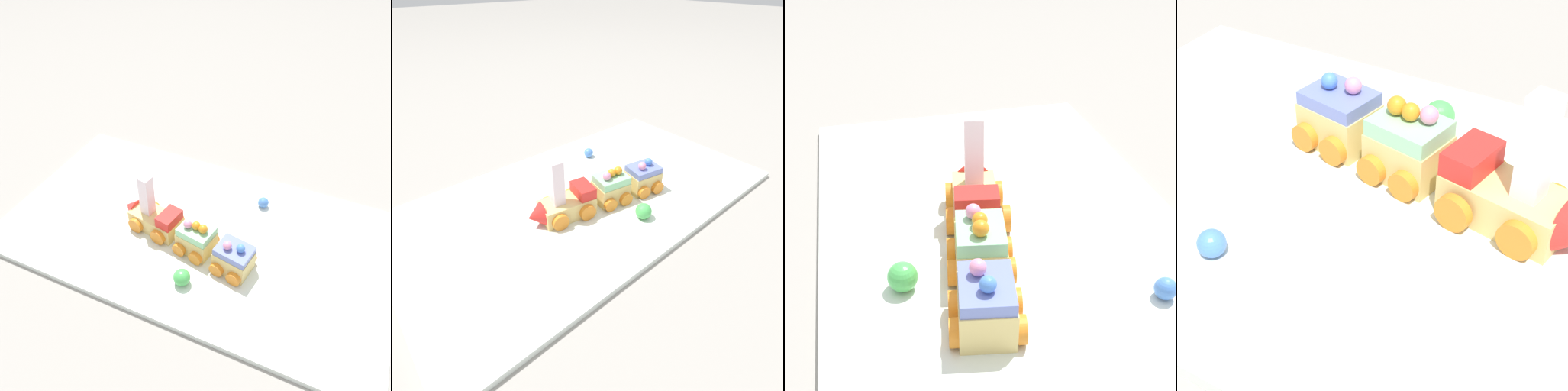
{
  "view_description": "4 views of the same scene",
  "coord_description": "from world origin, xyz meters",
  "views": [
    {
      "loc": [
        -0.22,
        0.48,
        0.58
      ],
      "look_at": [
        0.01,
        -0.03,
        0.08
      ],
      "focal_mm": 35.0,
      "sensor_mm": 36.0,
      "label": 1
    },
    {
      "loc": [
        0.33,
        0.4,
        0.39
      ],
      "look_at": [
        0.01,
        0.02,
        0.02
      ],
      "focal_mm": 28.0,
      "sensor_mm": 36.0,
      "label": 2
    },
    {
      "loc": [
        -0.45,
        0.15,
        0.38
      ],
      "look_at": [
        0.03,
        0.03,
        0.07
      ],
      "focal_mm": 50.0,
      "sensor_mm": 36.0,
      "label": 3
    },
    {
      "loc": [
        0.18,
        -0.38,
        0.36
      ],
      "look_at": [
        -0.02,
        -0.02,
        0.04
      ],
      "focal_mm": 60.0,
      "sensor_mm": 36.0,
      "label": 4
    }
  ],
  "objects": [
    {
      "name": "cake_train_locomotive",
      "position": [
        0.08,
        0.03,
        0.04
      ],
      "size": [
        0.13,
        0.08,
        0.12
      ],
      "rotation": [
        0.0,
        0.0,
        -0.18
      ],
      "color": "#E5C675",
      "rests_on": "display_board"
    },
    {
      "name": "display_board",
      "position": [
        0.0,
        0.0,
        0.01
      ],
      "size": [
        0.76,
        0.42,
        0.01
      ],
      "primitive_type": "cube",
      "color": "silver",
      "rests_on": "ground_plane"
    },
    {
      "name": "ground_plane",
      "position": [
        0.0,
        0.0,
        0.0
      ],
      "size": [
        10.0,
        10.0,
        0.0
      ],
      "primitive_type": "plane",
      "color": "gray"
    },
    {
      "name": "gumball_blue",
      "position": [
        -0.11,
        -0.12,
        0.02
      ],
      "size": [
        0.02,
        0.02,
        0.02
      ],
      "primitive_type": "sphere",
      "color": "#4C84E0",
      "rests_on": "display_board"
    },
    {
      "name": "gumball_green",
      "position": [
        -0.03,
        0.13,
        0.03
      ],
      "size": [
        0.03,
        0.03,
        0.03
      ],
      "primitive_type": "sphere",
      "color": "#4CBC56",
      "rests_on": "display_board"
    },
    {
      "name": "cake_car_mint",
      "position": [
        -0.02,
        0.05,
        0.04
      ],
      "size": [
        0.07,
        0.08,
        0.07
      ],
      "rotation": [
        0.0,
        0.0,
        -0.18
      ],
      "color": "#E5C675",
      "rests_on": "display_board"
    },
    {
      "name": "cake_car_blueberry",
      "position": [
        -0.1,
        0.06,
        0.04
      ],
      "size": [
        0.07,
        0.08,
        0.07
      ],
      "rotation": [
        0.0,
        0.0,
        -0.18
      ],
      "color": "#E5C675",
      "rests_on": "display_board"
    }
  ]
}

